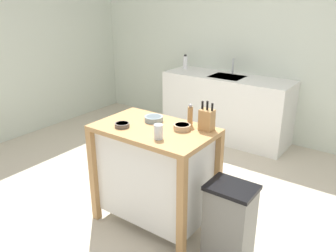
# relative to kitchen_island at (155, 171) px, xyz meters

# --- Properties ---
(ground_plane) EXTENTS (6.70, 6.70, 0.00)m
(ground_plane) POSITION_rel_kitchen_island_xyz_m (-0.02, 0.15, -0.51)
(ground_plane) COLOR #BCB29E
(ground_plane) RESTS_ON ground
(wall_back) EXTENTS (5.70, 0.10, 2.60)m
(wall_back) POSITION_rel_kitchen_island_xyz_m (-0.02, 2.50, 0.79)
(wall_back) COLOR silver
(wall_back) RESTS_ON ground
(wall_left) EXTENTS (0.10, 2.95, 2.60)m
(wall_left) POSITION_rel_kitchen_island_xyz_m (-2.87, 1.02, 0.79)
(wall_left) COLOR beige
(wall_left) RESTS_ON ground
(kitchen_island) EXTENTS (0.99, 0.61, 0.92)m
(kitchen_island) POSITION_rel_kitchen_island_xyz_m (0.00, 0.00, 0.00)
(kitchen_island) COLOR #AD7F4C
(kitchen_island) RESTS_ON ground
(knife_block) EXTENTS (0.11, 0.09, 0.24)m
(knife_block) POSITION_rel_kitchen_island_xyz_m (0.38, 0.21, 0.49)
(knife_block) COLOR #AD7F4C
(knife_block) RESTS_ON kitchen_island
(bowl_stoneware_deep) EXTENTS (0.14, 0.14, 0.05)m
(bowl_stoneware_deep) POSITION_rel_kitchen_island_xyz_m (0.22, 0.09, 0.43)
(bowl_stoneware_deep) COLOR tan
(bowl_stoneware_deep) RESTS_ON kitchen_island
(bowl_ceramic_small) EXTENTS (0.16, 0.16, 0.05)m
(bowl_ceramic_small) POSITION_rel_kitchen_island_xyz_m (-0.09, 0.12, 0.43)
(bowl_ceramic_small) COLOR gray
(bowl_ceramic_small) RESTS_ON kitchen_island
(bowl_ceramic_wide) EXTENTS (0.12, 0.12, 0.04)m
(bowl_ceramic_wide) POSITION_rel_kitchen_island_xyz_m (-0.22, -0.14, 0.42)
(bowl_ceramic_wide) COLOR #564C47
(bowl_ceramic_wide) RESTS_ON kitchen_island
(drinking_cup) EXTENTS (0.07, 0.07, 0.12)m
(drinking_cup) POSITION_rel_kitchen_island_xyz_m (0.17, -0.17, 0.46)
(drinking_cup) COLOR silver
(drinking_cup) RESTS_ON kitchen_island
(pepper_grinder) EXTENTS (0.04, 0.04, 0.19)m
(pepper_grinder) POSITION_rel_kitchen_island_xyz_m (0.22, 0.21, 0.49)
(pepper_grinder) COLOR #AD7F4C
(pepper_grinder) RESTS_ON kitchen_island
(trash_bin) EXTENTS (0.36, 0.28, 0.63)m
(trash_bin) POSITION_rel_kitchen_island_xyz_m (0.74, -0.02, -0.19)
(trash_bin) COLOR slate
(trash_bin) RESTS_ON ground
(sink_counter) EXTENTS (1.77, 0.60, 0.89)m
(sink_counter) POSITION_rel_kitchen_island_xyz_m (-0.40, 2.15, -0.06)
(sink_counter) COLOR silver
(sink_counter) RESTS_ON ground
(sink_faucet) EXTENTS (0.02, 0.02, 0.22)m
(sink_faucet) POSITION_rel_kitchen_island_xyz_m (-0.40, 2.29, 0.49)
(sink_faucet) COLOR #B7BCC1
(sink_faucet) RESTS_ON sink_counter
(bottle_hand_soap) EXTENTS (0.07, 0.07, 0.21)m
(bottle_hand_soap) POSITION_rel_kitchen_island_xyz_m (-1.14, 2.23, 0.48)
(bottle_hand_soap) COLOR white
(bottle_hand_soap) RESTS_ON sink_counter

